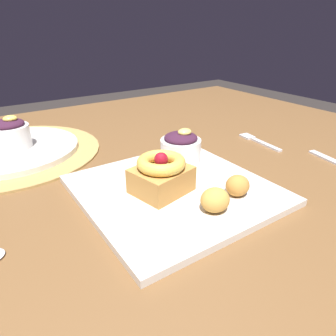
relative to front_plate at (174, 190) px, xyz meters
The scene contains 10 objects.
dining_table 0.16m from the front_plate, 109.51° to the left, with size 1.56×1.15×0.73m.
woven_placemat 0.40m from the front_plate, 120.51° to the left, with size 0.39×0.39×0.01m, color #AD894C.
front_plate is the anchor object (origin of this frame).
cake_slice 0.05m from the front_plate, behind, with size 0.10×0.09×0.07m.
berry_ramekin 0.12m from the front_plate, 48.58° to the left, with size 0.08×0.08×0.07m.
fritter_front 0.11m from the front_plate, 48.75° to the right, with size 0.04×0.04×0.03m, color #BC7F38.
fritter_middle 0.10m from the front_plate, 85.02° to the right, with size 0.04×0.04×0.04m, color gold.
back_plate 0.40m from the front_plate, 120.51° to the left, with size 0.29×0.29×0.01m, color silver.
back_ramekin 0.39m from the front_plate, 120.48° to the left, with size 0.08×0.08×0.07m.
fork 0.33m from the front_plate, 15.75° to the left, with size 0.03×0.13×0.00m.
Camera 1 is at (-0.22, -0.50, 1.00)m, focal length 32.48 mm.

